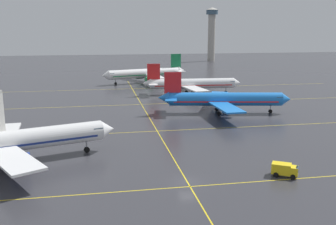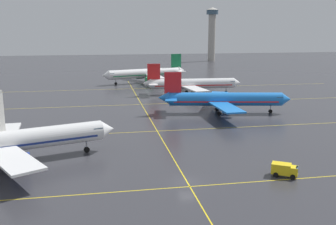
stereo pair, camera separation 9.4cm
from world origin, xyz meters
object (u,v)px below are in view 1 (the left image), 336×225
airliner_front_gate (10,142)px  control_tower (212,30)px  airliner_third_row (192,84)px  service_truck_red_van (285,169)px  airliner_second_row (223,99)px  airliner_far_left_stand (146,73)px

airliner_front_gate → control_tower: (97.32, 204.53, 18.00)m
airliner_front_gate → control_tower: control_tower is taller
airliner_front_gate → airliner_third_row: 81.51m
airliner_third_row → service_truck_red_van: 79.80m
airliner_second_row → airliner_third_row: size_ratio=1.03×
airliner_second_row → control_tower: control_tower is taller
control_tower → airliner_far_left_stand: bearing=-119.9°
airliner_third_row → airliner_second_row: bearing=-87.8°
airliner_third_row → service_truck_red_van: airliner_third_row is taller
airliner_front_gate → airliner_second_row: airliner_front_gate is taller
airliner_front_gate → airliner_far_left_stand: size_ratio=0.97×
airliner_far_left_stand → control_tower: bearing=60.1°
airliner_front_gate → airliner_second_row: (49.90, 32.87, -0.06)m
airliner_second_row → control_tower: bearing=74.6°
airliner_front_gate → service_truck_red_van: bearing=-17.7°
airliner_front_gate → control_tower: 227.22m
airliner_third_row → control_tower: (48.66, 139.14, 18.20)m
airliner_second_row → airliner_far_left_stand: bearing=101.9°
airliner_far_left_stand → airliner_front_gate: bearing=-110.2°
airliner_second_row → airliner_far_left_stand: airliner_far_left_stand is taller
service_truck_red_van → airliner_far_left_stand: bearing=94.4°
airliner_third_row → airliner_far_left_stand: bearing=111.0°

